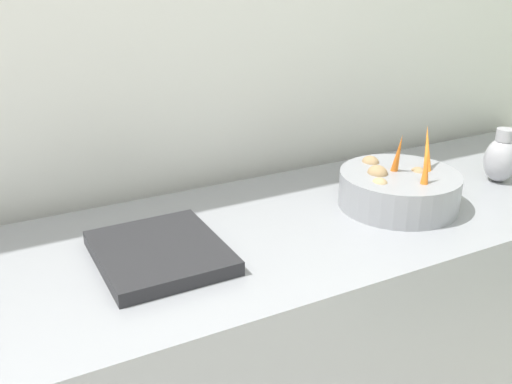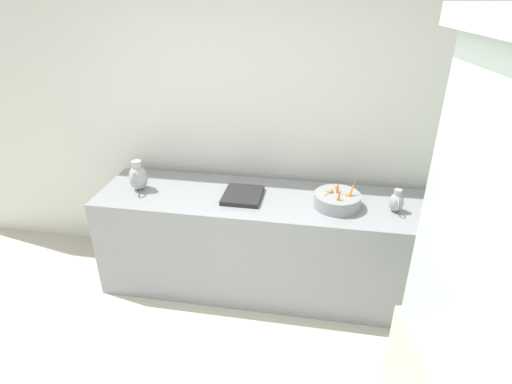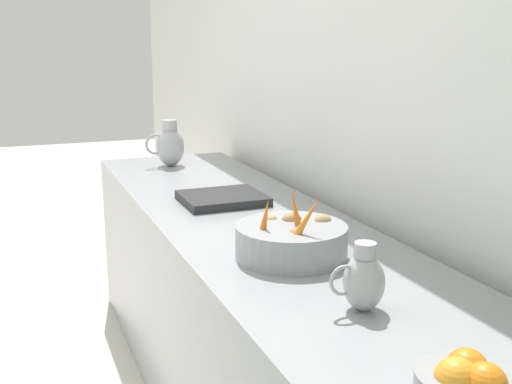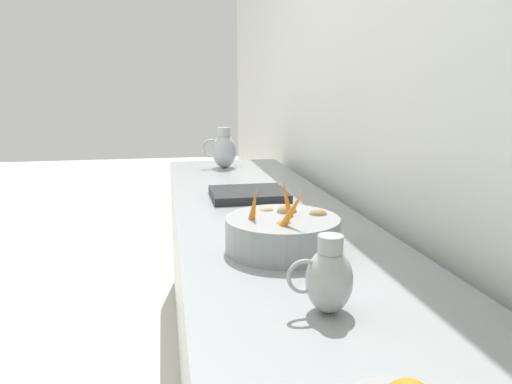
% 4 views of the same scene
% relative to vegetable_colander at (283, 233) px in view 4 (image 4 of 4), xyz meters
% --- Properties ---
extents(tile_wall_left, '(0.10, 8.24, 3.00)m').
position_rel_vegetable_colander_xyz_m(tile_wall_left, '(-0.52, 0.07, 0.58)').
color(tile_wall_left, silver).
rests_on(tile_wall_left, ground_plane).
extents(prep_counter, '(0.73, 2.99, 0.87)m').
position_rel_vegetable_colander_xyz_m(prep_counter, '(-0.04, -0.43, -0.49)').
color(prep_counter, gray).
rests_on(prep_counter, ground_plane).
extents(vegetable_colander, '(0.35, 0.35, 0.23)m').
position_rel_vegetable_colander_xyz_m(vegetable_colander, '(0.00, 0.00, 0.00)').
color(vegetable_colander, gray).
rests_on(vegetable_colander, prep_counter).
extents(metal_pitcher_tall, '(0.21, 0.15, 0.25)m').
position_rel_vegetable_colander_xyz_m(metal_pitcher_tall, '(-0.01, -1.61, 0.06)').
color(metal_pitcher_tall, '#A3A3A8').
rests_on(metal_pitcher_tall, prep_counter).
extents(metal_pitcher_short, '(0.15, 0.11, 0.18)m').
position_rel_vegetable_colander_xyz_m(metal_pitcher_short, '(0.00, 0.43, 0.03)').
color(metal_pitcher_short, '#A3A3A8').
rests_on(metal_pitcher_short, prep_counter).
extents(counter_sink_basin, '(0.34, 0.30, 0.04)m').
position_rel_vegetable_colander_xyz_m(counter_sink_basin, '(-0.02, -0.74, -0.04)').
color(counter_sink_basin, '#232326').
rests_on(counter_sink_basin, prep_counter).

